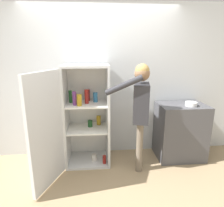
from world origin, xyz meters
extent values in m
plane|color=tan|center=(0.00, 0.00, 0.00)|extent=(12.00, 12.00, 0.00)
cube|color=silver|center=(0.00, 0.98, 1.27)|extent=(7.00, 0.06, 2.55)
cube|color=silver|center=(-0.25, 0.65, 0.02)|extent=(0.69, 0.57, 0.04)
cube|color=silver|center=(-0.25, 0.65, 1.58)|extent=(0.69, 0.57, 0.04)
cube|color=white|center=(-0.25, 0.91, 0.80)|extent=(0.69, 0.03, 1.52)
cube|color=silver|center=(-0.58, 0.65, 0.80)|extent=(0.03, 0.57, 1.52)
cube|color=silver|center=(0.08, 0.65, 0.80)|extent=(0.04, 0.57, 1.52)
cube|color=white|center=(-0.25, 0.65, 0.57)|extent=(0.62, 0.50, 0.02)
cube|color=white|center=(-0.25, 0.65, 0.99)|extent=(0.62, 0.50, 0.02)
cube|color=silver|center=(-0.75, 0.05, 0.80)|extent=(0.31, 0.65, 1.52)
cylinder|color=#1E5123|center=(-0.21, 0.69, 0.64)|extent=(0.07, 0.07, 0.11)
cylinder|color=#1E5123|center=(-0.50, 0.71, 1.10)|extent=(0.05, 0.05, 0.19)
cylinder|color=#B78C1E|center=(-0.35, 0.50, 1.09)|extent=(0.07, 0.07, 0.17)
cylinder|color=beige|center=(-0.15, 0.57, 0.09)|extent=(0.08, 0.08, 0.11)
cylinder|color=#723884|center=(-0.42, 0.54, 1.10)|extent=(0.06, 0.06, 0.21)
cylinder|color=#B78C1E|center=(-0.06, 0.78, 0.66)|extent=(0.07, 0.07, 0.15)
cylinder|color=maroon|center=(-0.24, 0.81, 1.09)|extent=(0.09, 0.09, 0.18)
cylinder|color=teal|center=(-0.11, 0.71, 1.08)|extent=(0.07, 0.07, 0.15)
cylinder|color=maroon|center=(-0.25, 0.62, 1.11)|extent=(0.06, 0.06, 0.22)
cylinder|color=maroon|center=(0.01, 0.47, 0.10)|extent=(0.06, 0.06, 0.13)
cylinder|color=#726656|center=(0.53, 0.28, 0.39)|extent=(0.10, 0.10, 0.79)
cylinder|color=#726656|center=(0.56, 0.43, 0.39)|extent=(0.10, 0.10, 0.79)
cube|color=#2D2D33|center=(0.54, 0.35, 1.07)|extent=(0.30, 0.43, 0.56)
sphere|color=#8C6647|center=(0.54, 0.35, 1.49)|extent=(0.22, 0.22, 0.22)
sphere|color=#AD894C|center=(0.54, 0.35, 1.52)|extent=(0.20, 0.20, 0.20)
cylinder|color=#2D2D33|center=(0.27, 0.19, 1.35)|extent=(0.51, 0.19, 0.29)
cylinder|color=#2D2D33|center=(0.59, 0.57, 1.04)|extent=(0.08, 0.08, 0.53)
cube|color=#4C4C51|center=(1.31, 0.65, 0.47)|extent=(0.77, 0.57, 0.94)
cylinder|color=white|center=(1.41, 0.55, 0.97)|extent=(0.18, 0.18, 0.06)
camera|label=1|loc=(-0.13, -2.38, 1.81)|focal=32.00mm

